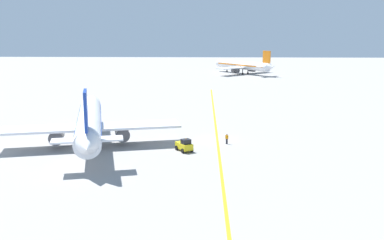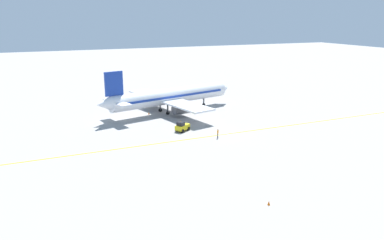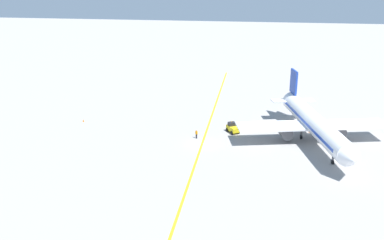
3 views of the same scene
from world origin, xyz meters
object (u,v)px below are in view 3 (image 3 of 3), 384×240
at_px(baggage_tug_white, 233,128).
at_px(ground_crew_worker, 196,134).
at_px(airplane_at_gate, 314,123).
at_px(traffic_cone_near_nose, 83,121).
at_px(traffic_cone_mid_apron, 309,131).

relative_size(baggage_tug_white, ground_crew_worker, 1.99).
bearing_deg(airplane_at_gate, baggage_tug_white, -10.71).
distance_m(airplane_at_gate, ground_crew_worker, 21.73).
xyz_separation_m(baggage_tug_white, traffic_cone_near_nose, (31.40, -1.54, -0.63)).
bearing_deg(traffic_cone_near_nose, ground_crew_worker, 166.60).
relative_size(ground_crew_worker, traffic_cone_near_nose, 3.05).
bearing_deg(ground_crew_worker, airplane_at_gate, -175.85).
height_order(ground_crew_worker, traffic_cone_mid_apron, ground_crew_worker).
relative_size(airplane_at_gate, baggage_tug_white, 10.54).
height_order(traffic_cone_near_nose, traffic_cone_mid_apron, same).
bearing_deg(baggage_tug_white, ground_crew_worker, 33.86).
relative_size(airplane_at_gate, ground_crew_worker, 20.94).
bearing_deg(traffic_cone_mid_apron, airplane_at_gate, 90.44).
height_order(airplane_at_gate, traffic_cone_mid_apron, airplane_at_gate).
bearing_deg(traffic_cone_mid_apron, baggage_tug_white, 8.39).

